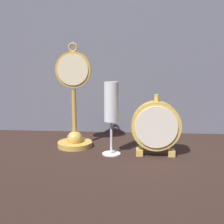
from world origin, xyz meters
TOP-DOWN VIEW (x-y plane):
  - ground_plane at (0.00, 0.00)m, footprint 4.00×4.00m
  - fabric_backdrop_drape at (0.00, 0.33)m, footprint 1.49×0.01m
  - pocket_watch_on_stand at (-0.12, 0.12)m, footprint 0.11×0.11m
  - mantel_clock_silver at (0.13, 0.05)m, footprint 0.14×0.04m
  - champagne_flute at (-0.00, 0.05)m, footprint 0.06×0.06m

SIDE VIEW (x-z plane):
  - ground_plane at x=0.00m, z-range 0.00..0.00m
  - mantel_clock_silver at x=0.13m, z-range 0.00..0.18m
  - pocket_watch_on_stand at x=-0.12m, z-range -0.05..0.28m
  - champagne_flute at x=0.00m, z-range 0.03..0.25m
  - fabric_backdrop_drape at x=0.00m, z-range 0.00..0.58m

